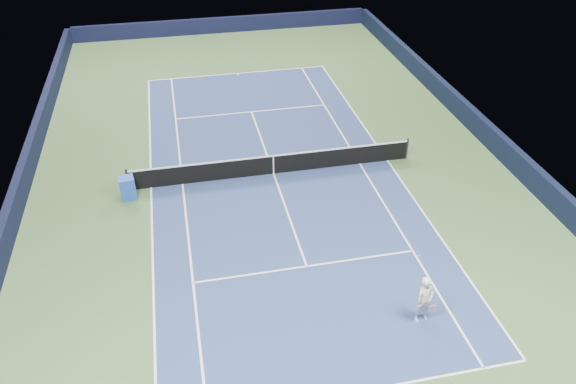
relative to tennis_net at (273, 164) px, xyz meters
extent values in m
plane|color=#38552E|center=(0.00, 0.00, -0.50)|extent=(40.00, 40.00, 0.00)
cube|color=black|center=(0.00, 19.82, 0.05)|extent=(22.00, 0.35, 1.10)
cube|color=black|center=(10.82, 0.00, 0.05)|extent=(0.35, 40.00, 1.10)
cube|color=black|center=(-10.82, 0.00, 0.05)|extent=(0.35, 40.00, 1.10)
cube|color=navy|center=(0.00, 0.00, -0.50)|extent=(10.97, 23.77, 0.01)
cube|color=white|center=(0.00, 11.88, -0.50)|extent=(10.97, 0.08, 0.00)
cube|color=white|center=(5.49, 0.00, -0.50)|extent=(0.08, 23.77, 0.00)
cube|color=white|center=(-5.49, 0.00, -0.50)|extent=(0.08, 23.77, 0.00)
cube|color=white|center=(4.12, 0.00, -0.50)|extent=(0.08, 23.77, 0.00)
cube|color=white|center=(-4.12, 0.00, -0.50)|extent=(0.08, 23.77, 0.00)
cube|color=white|center=(0.00, 6.40, -0.50)|extent=(8.23, 0.08, 0.00)
cube|color=white|center=(0.00, -6.40, -0.50)|extent=(8.23, 0.08, 0.00)
cube|color=white|center=(0.00, 0.00, -0.50)|extent=(0.08, 12.80, 0.00)
cube|color=white|center=(0.00, 11.73, -0.50)|extent=(0.08, 0.30, 0.00)
cylinder|color=black|center=(-6.40, 0.00, 0.03)|extent=(0.10, 0.10, 1.07)
cylinder|color=black|center=(6.40, 0.00, 0.03)|extent=(0.10, 0.10, 1.07)
cube|color=black|center=(0.00, 0.00, -0.05)|extent=(12.80, 0.03, 0.91)
cube|color=white|center=(0.00, 0.00, 0.44)|extent=(12.80, 0.04, 0.06)
cube|color=white|center=(0.00, 0.00, -0.05)|extent=(0.05, 0.04, 0.91)
cube|color=blue|center=(-6.40, -0.59, 0.01)|extent=(0.71, 0.66, 1.02)
cube|color=silver|center=(-6.11, -0.59, -0.05)|extent=(0.10, 0.45, 0.46)
imported|color=silver|center=(3.05, -9.65, 0.38)|extent=(0.72, 0.57, 1.75)
cylinder|color=#C78097|center=(3.37, -9.70, 0.20)|extent=(0.03, 0.03, 0.29)
cylinder|color=black|center=(3.37, -9.70, -0.04)|extent=(0.29, 0.02, 0.29)
cylinder|color=pink|center=(3.37, -9.70, -0.04)|extent=(0.31, 0.03, 0.31)
sphere|color=yellow|center=(3.15, -8.65, 1.35)|extent=(0.07, 0.07, 0.07)
camera|label=1|loc=(-3.86, -21.19, 13.34)|focal=35.00mm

